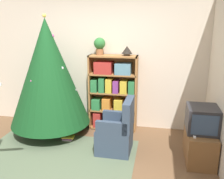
# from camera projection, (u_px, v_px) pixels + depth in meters

# --- Properties ---
(ground_plane) EXTENTS (14.00, 14.00, 0.00)m
(ground_plane) POSITION_uv_depth(u_px,v_px,m) (72.00, 172.00, 3.64)
(ground_plane) COLOR brown
(wall_back) EXTENTS (8.00, 0.10, 2.60)m
(wall_back) POSITION_uv_depth(u_px,v_px,m) (101.00, 63.00, 5.06)
(wall_back) COLOR beige
(wall_back) RESTS_ON ground_plane
(area_rug) EXTENTS (2.54, 1.90, 0.01)m
(area_rug) POSITION_uv_depth(u_px,v_px,m) (52.00, 161.00, 3.90)
(area_rug) COLOR #56664C
(area_rug) RESTS_ON ground_plane
(bookshelf) EXTENTS (0.94, 0.31, 1.50)m
(bookshelf) POSITION_uv_depth(u_px,v_px,m) (113.00, 94.00, 4.94)
(bookshelf) COLOR #A8703D
(bookshelf) RESTS_ON ground_plane
(tv_stand) EXTENTS (0.42, 0.78, 0.49)m
(tv_stand) POSITION_uv_depth(u_px,v_px,m) (199.00, 145.00, 3.90)
(tv_stand) COLOR brown
(tv_stand) RESTS_ON ground_plane
(television) EXTENTS (0.45, 0.49, 0.39)m
(television) POSITION_uv_depth(u_px,v_px,m) (202.00, 119.00, 3.78)
(television) COLOR #28282D
(television) RESTS_ON tv_stand
(game_remote) EXTENTS (0.04, 0.12, 0.02)m
(game_remote) POSITION_uv_depth(u_px,v_px,m) (194.00, 136.00, 3.64)
(game_remote) COLOR white
(game_remote) RESTS_ON tv_stand
(christmas_tree) EXTENTS (1.50, 1.50, 2.25)m
(christmas_tree) POSITION_uv_depth(u_px,v_px,m) (48.00, 73.00, 4.62)
(christmas_tree) COLOR #4C3323
(christmas_tree) RESTS_ON ground_plane
(armchair) EXTENTS (0.58, 0.57, 0.92)m
(armchair) POSITION_uv_depth(u_px,v_px,m) (117.00, 133.00, 4.15)
(armchair) COLOR #334256
(armchair) RESTS_ON ground_plane
(potted_plant) EXTENTS (0.22, 0.22, 0.33)m
(potted_plant) POSITION_uv_depth(u_px,v_px,m) (100.00, 45.00, 4.74)
(potted_plant) COLOR #935B38
(potted_plant) RESTS_ON bookshelf
(table_lamp) EXTENTS (0.20, 0.20, 0.18)m
(table_lamp) POSITION_uv_depth(u_px,v_px,m) (127.00, 50.00, 4.67)
(table_lamp) COLOR #473828
(table_lamp) RESTS_ON bookshelf
(book_pile_near_tree) EXTENTS (0.23, 0.16, 0.08)m
(book_pile_near_tree) POSITION_uv_depth(u_px,v_px,m) (68.00, 138.00, 4.60)
(book_pile_near_tree) COLOR beige
(book_pile_near_tree) RESTS_ON ground_plane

